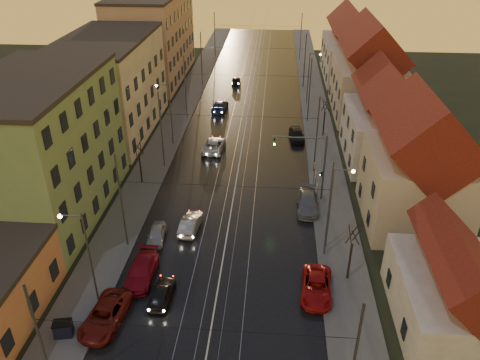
% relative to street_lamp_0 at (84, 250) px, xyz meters
% --- Properties ---
extents(ground, '(160.00, 160.00, 0.00)m').
position_rel_street_lamp_0_xyz_m(ground, '(9.10, -2.00, -4.89)').
color(ground, black).
rests_on(ground, ground).
extents(road, '(16.00, 120.00, 0.04)m').
position_rel_street_lamp_0_xyz_m(road, '(9.10, 38.00, -4.87)').
color(road, black).
rests_on(road, ground).
extents(sidewalk_left, '(4.00, 120.00, 0.15)m').
position_rel_street_lamp_0_xyz_m(sidewalk_left, '(-0.90, 38.00, -4.81)').
color(sidewalk_left, '#4C4C4C').
rests_on(sidewalk_left, ground).
extents(sidewalk_right, '(4.00, 120.00, 0.15)m').
position_rel_street_lamp_0_xyz_m(sidewalk_right, '(19.10, 38.00, -4.81)').
color(sidewalk_right, '#4C4C4C').
rests_on(sidewalk_right, ground).
extents(tram_rail_0, '(0.06, 120.00, 0.03)m').
position_rel_street_lamp_0_xyz_m(tram_rail_0, '(6.90, 38.00, -4.83)').
color(tram_rail_0, gray).
rests_on(tram_rail_0, road).
extents(tram_rail_1, '(0.06, 120.00, 0.03)m').
position_rel_street_lamp_0_xyz_m(tram_rail_1, '(8.33, 38.00, -4.83)').
color(tram_rail_1, gray).
rests_on(tram_rail_1, road).
extents(tram_rail_2, '(0.06, 120.00, 0.03)m').
position_rel_street_lamp_0_xyz_m(tram_rail_2, '(9.87, 38.00, -4.83)').
color(tram_rail_2, gray).
rests_on(tram_rail_2, road).
extents(tram_rail_3, '(0.06, 120.00, 0.03)m').
position_rel_street_lamp_0_xyz_m(tram_rail_3, '(11.30, 38.00, -4.83)').
color(tram_rail_3, gray).
rests_on(tram_rail_3, road).
extents(apartment_left_1, '(10.00, 18.00, 13.00)m').
position_rel_street_lamp_0_xyz_m(apartment_left_1, '(-8.40, 12.00, 1.61)').
color(apartment_left_1, '#628655').
rests_on(apartment_left_1, ground).
extents(apartment_left_2, '(10.00, 20.00, 12.00)m').
position_rel_street_lamp_0_xyz_m(apartment_left_2, '(-8.40, 32.00, 1.11)').
color(apartment_left_2, tan).
rests_on(apartment_left_2, ground).
extents(apartment_left_3, '(10.00, 24.00, 14.00)m').
position_rel_street_lamp_0_xyz_m(apartment_left_3, '(-8.40, 56.00, 2.11)').
color(apartment_left_3, tan).
rests_on(apartment_left_3, ground).
extents(house_right_0, '(8.16, 10.20, 5.80)m').
position_rel_street_lamp_0_xyz_m(house_right_0, '(26.10, 0.00, -1.96)').
color(house_right_0, '#B7B4A9').
rests_on(house_right_0, ground).
extents(house_right_1, '(8.67, 10.20, 10.80)m').
position_rel_street_lamp_0_xyz_m(house_right_1, '(26.10, 13.00, 0.56)').
color(house_right_1, beige).
rests_on(house_right_1, ground).
extents(house_right_2, '(9.18, 12.24, 9.20)m').
position_rel_street_lamp_0_xyz_m(house_right_2, '(26.10, 26.00, -0.24)').
color(house_right_2, '#B7B4A9').
rests_on(house_right_2, ground).
extents(house_right_3, '(9.18, 14.28, 11.50)m').
position_rel_street_lamp_0_xyz_m(house_right_3, '(26.10, 41.00, 0.92)').
color(house_right_3, beige).
rests_on(house_right_3, ground).
extents(house_right_4, '(9.18, 16.32, 10.00)m').
position_rel_street_lamp_0_xyz_m(house_right_4, '(26.10, 59.00, 0.16)').
color(house_right_4, '#B7B4A9').
rests_on(house_right_4, ground).
extents(catenary_pole_l_0, '(0.16, 0.16, 9.00)m').
position_rel_street_lamp_0_xyz_m(catenary_pole_l_0, '(0.50, -8.00, -0.39)').
color(catenary_pole_l_0, '#595B60').
rests_on(catenary_pole_l_0, ground).
extents(catenary_pole_l_1, '(0.16, 0.16, 9.00)m').
position_rel_street_lamp_0_xyz_m(catenary_pole_l_1, '(0.50, 7.00, -0.39)').
color(catenary_pole_l_1, '#595B60').
rests_on(catenary_pole_l_1, ground).
extents(catenary_pole_r_1, '(0.16, 0.16, 9.00)m').
position_rel_street_lamp_0_xyz_m(catenary_pole_r_1, '(17.70, 7.00, -0.39)').
color(catenary_pole_r_1, '#595B60').
rests_on(catenary_pole_r_1, ground).
extents(catenary_pole_l_2, '(0.16, 0.16, 9.00)m').
position_rel_street_lamp_0_xyz_m(catenary_pole_l_2, '(0.50, 22.00, -0.39)').
color(catenary_pole_l_2, '#595B60').
rests_on(catenary_pole_l_2, ground).
extents(catenary_pole_r_2, '(0.16, 0.16, 9.00)m').
position_rel_street_lamp_0_xyz_m(catenary_pole_r_2, '(17.70, 22.00, -0.39)').
color(catenary_pole_r_2, '#595B60').
rests_on(catenary_pole_r_2, ground).
extents(catenary_pole_l_3, '(0.16, 0.16, 9.00)m').
position_rel_street_lamp_0_xyz_m(catenary_pole_l_3, '(0.50, 37.00, -0.39)').
color(catenary_pole_l_3, '#595B60').
rests_on(catenary_pole_l_3, ground).
extents(catenary_pole_r_3, '(0.16, 0.16, 9.00)m').
position_rel_street_lamp_0_xyz_m(catenary_pole_r_3, '(17.70, 37.00, -0.39)').
color(catenary_pole_r_3, '#595B60').
rests_on(catenary_pole_r_3, ground).
extents(catenary_pole_l_4, '(0.16, 0.16, 9.00)m').
position_rel_street_lamp_0_xyz_m(catenary_pole_l_4, '(0.50, 52.00, -0.39)').
color(catenary_pole_l_4, '#595B60').
rests_on(catenary_pole_l_4, ground).
extents(catenary_pole_r_4, '(0.16, 0.16, 9.00)m').
position_rel_street_lamp_0_xyz_m(catenary_pole_r_4, '(17.70, 52.00, -0.39)').
color(catenary_pole_r_4, '#595B60').
rests_on(catenary_pole_r_4, ground).
extents(catenary_pole_l_5, '(0.16, 0.16, 9.00)m').
position_rel_street_lamp_0_xyz_m(catenary_pole_l_5, '(0.50, 70.00, -0.39)').
color(catenary_pole_l_5, '#595B60').
rests_on(catenary_pole_l_5, ground).
extents(catenary_pole_r_5, '(0.16, 0.16, 9.00)m').
position_rel_street_lamp_0_xyz_m(catenary_pole_r_5, '(17.70, 70.00, -0.39)').
color(catenary_pole_r_5, '#595B60').
rests_on(catenary_pole_r_5, ground).
extents(street_lamp_0, '(1.75, 0.32, 8.00)m').
position_rel_street_lamp_0_xyz_m(street_lamp_0, '(0.00, 0.00, 0.00)').
color(street_lamp_0, '#595B60').
rests_on(street_lamp_0, ground).
extents(street_lamp_1, '(1.75, 0.32, 8.00)m').
position_rel_street_lamp_0_xyz_m(street_lamp_1, '(18.21, 8.00, 0.00)').
color(street_lamp_1, '#595B60').
rests_on(street_lamp_1, ground).
extents(street_lamp_2, '(1.75, 0.32, 8.00)m').
position_rel_street_lamp_0_xyz_m(street_lamp_2, '(0.00, 28.00, 0.00)').
color(street_lamp_2, '#595B60').
rests_on(street_lamp_2, ground).
extents(street_lamp_3, '(1.75, 0.32, 8.00)m').
position_rel_street_lamp_0_xyz_m(street_lamp_3, '(18.21, 44.00, 0.00)').
color(street_lamp_3, '#595B60').
rests_on(street_lamp_3, ground).
extents(traffic_light_mast, '(5.30, 0.32, 7.20)m').
position_rel_street_lamp_0_xyz_m(traffic_light_mast, '(17.10, 16.00, -0.29)').
color(traffic_light_mast, '#595B60').
rests_on(traffic_light_mast, ground).
extents(bare_tree_0, '(1.09, 1.09, 5.11)m').
position_rel_street_lamp_0_xyz_m(bare_tree_0, '(-1.09, 18.00, -2.40)').
color(bare_tree_0, black).
rests_on(bare_tree_0, ground).
extents(bare_tree_1, '(1.09, 1.09, 5.11)m').
position_rel_street_lamp_0_xyz_m(bare_tree_1, '(19.31, 4.00, -2.40)').
color(bare_tree_1, black).
rests_on(bare_tree_1, ground).
extents(bare_tree_2, '(1.09, 1.09, 5.11)m').
position_rel_street_lamp_0_xyz_m(bare_tree_2, '(19.51, 32.00, -2.40)').
color(bare_tree_2, black).
rests_on(bare_tree_2, ground).
extents(driving_car_0, '(1.67, 3.81, 1.28)m').
position_rel_street_lamp_0_xyz_m(driving_car_0, '(5.04, 0.63, -4.25)').
color(driving_car_0, black).
rests_on(driving_car_0, ground).
extents(driving_car_1, '(1.84, 4.33, 1.39)m').
position_rel_street_lamp_0_xyz_m(driving_car_1, '(5.68, 9.78, -4.19)').
color(driving_car_1, gray).
rests_on(driving_car_1, ground).
extents(driving_car_2, '(2.71, 5.28, 1.43)m').
position_rel_street_lamp_0_xyz_m(driving_car_2, '(5.70, 26.71, -4.17)').
color(driving_car_2, '#BEBEBE').
rests_on(driving_car_2, ground).
extents(driving_car_3, '(2.32, 5.10, 1.45)m').
position_rel_street_lamp_0_xyz_m(driving_car_3, '(4.88, 40.30, -4.16)').
color(driving_car_3, navy).
rests_on(driving_car_3, ground).
extents(driving_car_4, '(1.58, 3.71, 1.25)m').
position_rel_street_lamp_0_xyz_m(driving_car_4, '(6.23, 53.03, -4.26)').
color(driving_car_4, black).
rests_on(driving_car_4, ground).
extents(parked_left_1, '(2.97, 5.37, 1.42)m').
position_rel_street_lamp_0_xyz_m(parked_left_1, '(1.56, -1.97, -4.17)').
color(parked_left_1, maroon).
rests_on(parked_left_1, ground).
extents(parked_left_2, '(2.04, 4.99, 1.45)m').
position_rel_street_lamp_0_xyz_m(parked_left_2, '(2.89, 2.97, -4.16)').
color(parked_left_2, maroon).
rests_on(parked_left_2, ground).
extents(parked_left_3, '(1.68, 3.67, 1.22)m').
position_rel_street_lamp_0_xyz_m(parked_left_3, '(2.89, 8.00, -4.28)').
color(parked_left_3, '#AAA9AF').
rests_on(parked_left_3, ground).
extents(parked_right_0, '(2.64, 5.08, 1.37)m').
position_rel_street_lamp_0_xyz_m(parked_right_0, '(16.70, 2.17, -4.20)').
color(parked_right_0, '#AE1112').
rests_on(parked_right_0, ground).
extents(parked_right_1, '(2.16, 5.08, 1.46)m').
position_rel_street_lamp_0_xyz_m(parked_right_1, '(16.61, 14.18, -4.15)').
color(parked_right_1, gray).
rests_on(parked_right_1, ground).
extents(parked_right_2, '(2.13, 4.56, 1.51)m').
position_rel_street_lamp_0_xyz_m(parked_right_2, '(15.98, 30.60, -4.13)').
color(parked_right_2, black).
rests_on(parked_right_2, ground).
extents(dumpster, '(1.34, 1.03, 1.10)m').
position_rel_street_lamp_0_xyz_m(dumpster, '(-0.90, -3.42, -4.19)').
color(dumpster, black).
rests_on(dumpster, sidewalk_left).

